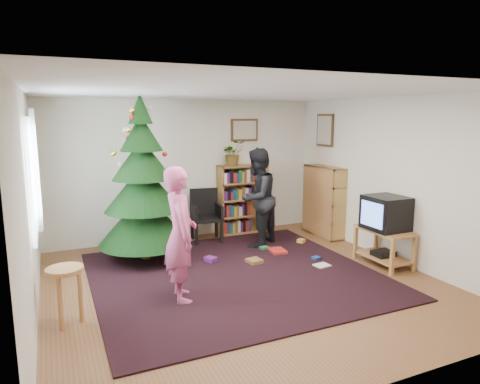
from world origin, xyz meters
name	(u,v)px	position (x,y,z in m)	size (l,w,h in m)	color
floor	(243,283)	(0.00, 0.00, 0.00)	(5.00, 5.00, 0.00)	brown
ceiling	(244,92)	(0.00, 0.00, 2.50)	(5.00, 5.00, 0.00)	white
wall_back	(186,170)	(0.00, 2.50, 1.25)	(5.00, 0.02, 2.50)	silver
wall_front	(379,242)	(0.00, -2.50, 1.25)	(5.00, 0.02, 2.50)	silver
wall_left	(29,208)	(-2.50, 0.00, 1.25)	(0.02, 5.00, 2.50)	silver
wall_right	(392,180)	(2.50, 0.00, 1.25)	(0.02, 5.00, 2.50)	silver
rug	(235,275)	(0.00, 0.30, 0.01)	(3.80, 3.60, 0.02)	black
window_pane	(31,177)	(-2.47, 0.60, 1.50)	(0.04, 1.20, 1.40)	silver
curtain	(36,170)	(-2.43, 1.30, 1.50)	(0.06, 0.35, 1.60)	silver
picture_back	(244,130)	(1.15, 2.48, 1.95)	(0.55, 0.03, 0.42)	#4C3319
picture_right	(325,130)	(2.48, 1.75, 1.95)	(0.03, 0.50, 0.60)	#4C3319
christmas_tree	(143,193)	(-0.99, 1.48, 1.06)	(1.40, 1.40, 2.55)	#3F2816
bookshelf_back	(243,198)	(1.06, 2.34, 0.66)	(0.95, 0.30, 1.30)	#AA7F3C
bookshelf_right	(324,200)	(2.34, 1.53, 0.66)	(0.30, 0.95, 1.30)	#AA7F3C
tv_stand	(384,244)	(2.22, -0.21, 0.32)	(0.47, 0.85, 0.55)	#AA7F3C
crt_tv	(386,213)	(2.22, -0.21, 0.80)	(0.53, 0.57, 0.50)	black
armchair	(205,213)	(0.21, 2.13, 0.50)	(0.57, 0.58, 0.93)	black
stool	(65,281)	(-2.20, -0.28, 0.49)	(0.38, 0.38, 0.63)	#AA7F3C
person_standing	(180,234)	(-0.90, -0.16, 0.82)	(0.60, 0.39, 1.63)	#B64977
person_by_chair	(257,198)	(0.91, 1.43, 0.84)	(0.82, 0.64, 1.68)	black
potted_plant	(233,153)	(0.86, 2.34, 1.53)	(0.42, 0.36, 0.46)	gray
table_lamp	(257,152)	(1.36, 2.34, 1.53)	(0.25, 0.25, 0.34)	#A57F33
floor_clutter	(278,254)	(0.95, 0.75, 0.04)	(2.01, 1.35, 0.08)	#A51E19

